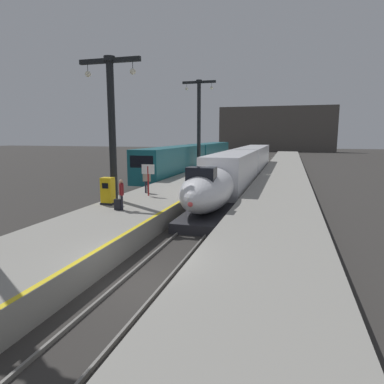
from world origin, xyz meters
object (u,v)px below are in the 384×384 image
object	(u,v)px
highspeed_train_main	(242,166)
ticket_machine_yellow	(108,192)
passenger_near_edge	(121,192)
rolling_suitcase	(118,204)
station_column_mid	(112,115)
station_column_far	(199,117)
regional_train_adjacent	(195,157)
departure_info_board	(148,174)
passenger_mid_platform	(147,179)

from	to	relation	value
highspeed_train_main	ticket_machine_yellow	xyz separation A→B (m)	(-5.55, -17.47, -0.13)
passenger_near_edge	ticket_machine_yellow	xyz separation A→B (m)	(-1.51, 1.18, -0.25)
rolling_suitcase	highspeed_train_main	bearing A→B (deg)	77.20
station_column_mid	station_column_far	size ratio (longest dim) A/B	0.84
station_column_far	rolling_suitcase	world-z (taller)	station_column_far
regional_train_adjacent	station_column_far	xyz separation A→B (m)	(2.20, -6.40, 5.09)
highspeed_train_main	ticket_machine_yellow	bearing A→B (deg)	-107.63
station_column_far	ticket_machine_yellow	world-z (taller)	station_column_far
regional_train_adjacent	departure_info_board	xyz separation A→B (m)	(3.68, -25.22, 0.43)
station_column_mid	ticket_machine_yellow	xyz separation A→B (m)	(0.35, -1.41, -4.52)
station_column_mid	departure_info_board	xyz separation A→B (m)	(1.48, 1.98, -3.76)
passenger_near_edge	regional_train_adjacent	bearing A→B (deg)	97.76
station_column_far	rolling_suitcase	bearing A→B (deg)	-85.96
station_column_mid	passenger_mid_platform	bearing A→B (deg)	72.35
regional_train_adjacent	departure_info_board	bearing A→B (deg)	-81.70
rolling_suitcase	ticket_machine_yellow	bearing A→B (deg)	136.92
passenger_mid_platform	departure_info_board	world-z (taller)	departure_info_board
passenger_near_edge	departure_info_board	xyz separation A→B (m)	(-0.38, 4.57, 0.52)
station_column_far	rolling_suitcase	distance (m)	24.20
regional_train_adjacent	passenger_mid_platform	size ratio (longest dim) A/B	21.66
regional_train_adjacent	station_column_far	bearing A→B (deg)	-71.04
regional_train_adjacent	passenger_mid_platform	bearing A→B (deg)	-82.61
station_column_mid	station_column_far	xyz separation A→B (m)	(0.00, 20.79, 0.90)
passenger_near_edge	passenger_mid_platform	xyz separation A→B (m)	(-0.92, 5.55, 0.00)
highspeed_train_main	station_column_mid	world-z (taller)	station_column_mid
passenger_mid_platform	rolling_suitcase	size ratio (longest dim) A/B	1.72
station_column_mid	passenger_mid_platform	distance (m)	5.28
rolling_suitcase	ticket_machine_yellow	xyz separation A→B (m)	(-1.31, 1.22, 0.44)
passenger_near_edge	passenger_mid_platform	world-z (taller)	same
passenger_mid_platform	departure_info_board	size ratio (longest dim) A/B	0.80
highspeed_train_main	departure_info_board	size ratio (longest dim) A/B	18.52
station_column_mid	rolling_suitcase	world-z (taller)	station_column_mid
passenger_mid_platform	departure_info_board	xyz separation A→B (m)	(0.54, -0.98, 0.52)
station_column_mid	passenger_near_edge	xyz separation A→B (m)	(1.86, -2.59, -4.27)
passenger_mid_platform	ticket_machine_yellow	xyz separation A→B (m)	(-0.59, -4.37, -0.25)
station_column_far	ticket_machine_yellow	size ratio (longest dim) A/B	6.50
passenger_near_edge	rolling_suitcase	world-z (taller)	passenger_near_edge
regional_train_adjacent	passenger_near_edge	world-z (taller)	regional_train_adjacent
passenger_mid_platform	rolling_suitcase	xyz separation A→B (m)	(0.71, -5.59, -0.69)
rolling_suitcase	departure_info_board	size ratio (longest dim) A/B	0.46
passenger_near_edge	station_column_mid	bearing A→B (deg)	125.69
regional_train_adjacent	passenger_near_edge	distance (m)	30.06
passenger_near_edge	ticket_machine_yellow	bearing A→B (deg)	142.01
passenger_near_edge	departure_info_board	bearing A→B (deg)	94.78
ticket_machine_yellow	regional_train_adjacent	bearing A→B (deg)	95.09
highspeed_train_main	rolling_suitcase	distance (m)	19.17
station_column_mid	ticket_machine_yellow	distance (m)	4.75
passenger_near_edge	ticket_machine_yellow	world-z (taller)	passenger_near_edge
station_column_mid	passenger_near_edge	world-z (taller)	station_column_mid
regional_train_adjacent	ticket_machine_yellow	world-z (taller)	regional_train_adjacent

